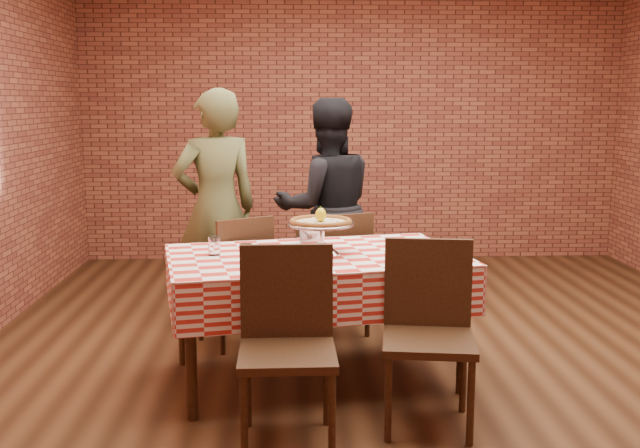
# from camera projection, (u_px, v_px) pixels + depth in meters

# --- Properties ---
(ground) EXTENTS (6.00, 6.00, 0.00)m
(ground) POSITION_uv_depth(u_px,v_px,m) (389.00, 354.00, 4.84)
(ground) COLOR black
(ground) RESTS_ON ground
(back_wall) EXTENTS (5.50, 0.00, 5.50)m
(back_wall) POSITION_uv_depth(u_px,v_px,m) (353.00, 119.00, 7.56)
(back_wall) COLOR brown
(back_wall) RESTS_ON ground
(table) EXTENTS (1.83, 1.30, 0.75)m
(table) POSITION_uv_depth(u_px,v_px,m) (315.00, 317.00, 4.36)
(table) COLOR #3B2516
(table) RESTS_ON ground
(tablecloth) EXTENTS (1.87, 1.35, 0.29)m
(tablecloth) POSITION_uv_depth(u_px,v_px,m) (315.00, 278.00, 4.32)
(tablecloth) COLOR red
(tablecloth) RESTS_ON table
(pizza_stand) EXTENTS (0.52, 0.52, 0.18)m
(pizza_stand) POSITION_uv_depth(u_px,v_px,m) (321.00, 238.00, 4.31)
(pizza_stand) COLOR silver
(pizza_stand) RESTS_ON tablecloth
(pizza) EXTENTS (0.48, 0.48, 0.03)m
(pizza) POSITION_uv_depth(u_px,v_px,m) (321.00, 223.00, 4.30)
(pizza) COLOR beige
(pizza) RESTS_ON pizza_stand
(lemon) EXTENTS (0.08, 0.08, 0.08)m
(lemon) POSITION_uv_depth(u_px,v_px,m) (321.00, 215.00, 4.29)
(lemon) COLOR yellow
(lemon) RESTS_ON pizza
(water_glass_left) EXTENTS (0.08, 0.08, 0.11)m
(water_glass_left) POSITION_uv_depth(u_px,v_px,m) (246.00, 254.00, 4.05)
(water_glass_left) COLOR white
(water_glass_left) RESTS_ON tablecloth
(water_glass_right) EXTENTS (0.08, 0.08, 0.11)m
(water_glass_right) POSITION_uv_depth(u_px,v_px,m) (214.00, 246.00, 4.26)
(water_glass_right) COLOR white
(water_glass_right) RESTS_ON tablecloth
(side_plate) EXTENTS (0.20, 0.20, 0.01)m
(side_plate) POSITION_uv_depth(u_px,v_px,m) (404.00, 253.00, 4.30)
(side_plate) COLOR white
(side_plate) RESTS_ON tablecloth
(sweetener_packet_a) EXTENTS (0.06, 0.04, 0.00)m
(sweetener_packet_a) POSITION_uv_depth(u_px,v_px,m) (420.00, 256.00, 4.24)
(sweetener_packet_a) COLOR white
(sweetener_packet_a) RESTS_ON tablecloth
(sweetener_packet_b) EXTENTS (0.06, 0.04, 0.00)m
(sweetener_packet_b) POSITION_uv_depth(u_px,v_px,m) (422.00, 252.00, 4.35)
(sweetener_packet_b) COLOR white
(sweetener_packet_b) RESTS_ON tablecloth
(condiment_caddy) EXTENTS (0.13, 0.11, 0.15)m
(condiment_caddy) POSITION_uv_depth(u_px,v_px,m) (306.00, 232.00, 4.59)
(condiment_caddy) COLOR silver
(condiment_caddy) RESTS_ON tablecloth
(chair_near_left) EXTENTS (0.47, 0.47, 0.94)m
(chair_near_left) POSITION_uv_depth(u_px,v_px,m) (287.00, 350.00, 3.50)
(chair_near_left) COLOR #3B2516
(chair_near_left) RESTS_ON ground
(chair_near_right) EXTENTS (0.51, 0.51, 0.94)m
(chair_near_right) POSITION_uv_depth(u_px,v_px,m) (429.00, 338.00, 3.69)
(chair_near_right) COLOR #3B2516
(chair_near_right) RESTS_ON ground
(chair_far_left) EXTENTS (0.56, 0.56, 0.89)m
(chair_far_left) POSITION_uv_depth(u_px,v_px,m) (234.00, 279.00, 5.00)
(chair_far_left) COLOR #3B2516
(chair_far_left) RESTS_ON ground
(chair_far_right) EXTENTS (0.51, 0.51, 0.88)m
(chair_far_right) POSITION_uv_depth(u_px,v_px,m) (336.00, 272.00, 5.22)
(chair_far_right) COLOR #3B2516
(chair_far_right) RESTS_ON ground
(diner_olive) EXTENTS (0.74, 0.62, 1.73)m
(diner_olive) POSITION_uv_depth(u_px,v_px,m) (216.00, 209.00, 5.36)
(diner_olive) COLOR #4A4C2A
(diner_olive) RESTS_ON ground
(diner_black) EXTENTS (0.90, 0.76, 1.66)m
(diner_black) POSITION_uv_depth(u_px,v_px,m) (326.00, 208.00, 5.63)
(diner_black) COLOR black
(diner_black) RESTS_ON ground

